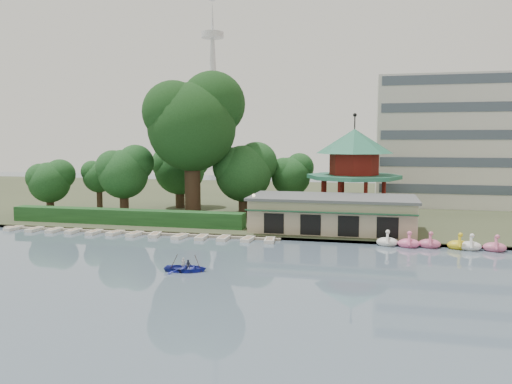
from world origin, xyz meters
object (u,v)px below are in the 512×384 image
(big_tree, at_px, (193,120))
(rowboat_with_passengers, at_px, (186,265))
(boathouse, at_px, (332,213))
(pavilion, at_px, (354,164))
(dock, at_px, (136,232))

(big_tree, bearing_deg, rowboat_with_passengers, -71.58)
(boathouse, xyz_separation_m, big_tree, (-18.84, 6.21, 10.97))
(pavilion, bearing_deg, rowboat_with_passengers, -112.93)
(boathouse, bearing_deg, rowboat_with_passengers, -118.36)
(dock, relative_size, rowboat_with_passengers, 6.56)
(boathouse, relative_size, rowboat_with_passengers, 3.59)
(boathouse, bearing_deg, dock, -167.76)
(boathouse, height_order, pavilion, pavilion)
(boathouse, bearing_deg, big_tree, 161.74)
(pavilion, distance_m, rowboat_with_passengers, 32.51)
(dock, xyz_separation_m, big_tree, (3.16, 10.99, 13.22))
(pavilion, bearing_deg, dock, -148.34)
(boathouse, bearing_deg, pavilion, 78.72)
(dock, height_order, boathouse, boathouse)
(boathouse, distance_m, rowboat_with_passengers, 21.92)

